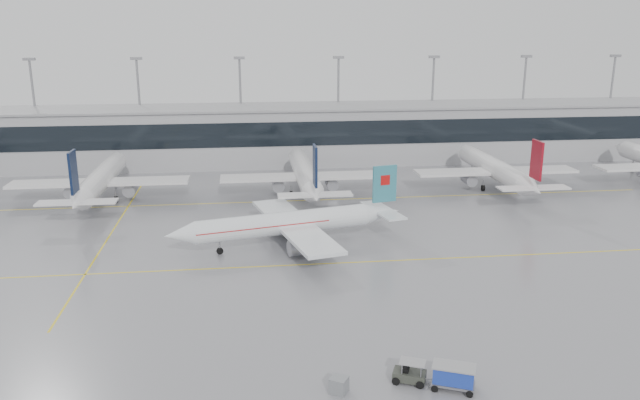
{
  "coord_description": "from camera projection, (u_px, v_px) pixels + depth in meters",
  "views": [
    {
      "loc": [
        -10.34,
        -72.85,
        28.65
      ],
      "look_at": [
        0.0,
        12.0,
        5.0
      ],
      "focal_mm": 35.0,
      "sensor_mm": 36.0,
      "label": 1
    }
  ],
  "objects": [
    {
      "name": "taxi_line_main",
      "position": [
        332.0,
        263.0,
        78.54
      ],
      "size": [
        120.0,
        0.25,
        0.01
      ],
      "primitive_type": "cube",
      "color": "yellow",
      "rests_on": "ground"
    },
    {
      "name": "terminal_glass",
      "position": [
        295.0,
        134.0,
        128.63
      ],
      "size": [
        180.0,
        0.2,
        5.0
      ],
      "primitive_type": "cube",
      "color": "black",
      "rests_on": "ground"
    },
    {
      "name": "parked_jet_d",
      "position": [
        496.0,
        169.0,
        113.86
      ],
      "size": [
        29.64,
        36.96,
        11.72
      ],
      "rotation": [
        0.0,
        0.0,
        1.57
      ],
      "color": "silver",
      "rests_on": "ground"
    },
    {
      "name": "baggage_cart",
      "position": [
        454.0,
        375.0,
        50.9
      ],
      "size": [
        3.92,
        3.12,
        2.14
      ],
      "rotation": [
        0.0,
        0.0,
        -0.41
      ],
      "color": "gray",
      "rests_on": "ground"
    },
    {
      "name": "light_masts",
      "position": [
        290.0,
        98.0,
        140.04
      ],
      "size": [
        156.4,
        1.0,
        22.6
      ],
      "color": "gray",
      "rests_on": "ground"
    },
    {
      "name": "ground",
      "position": [
        332.0,
        263.0,
        78.54
      ],
      "size": [
        320.0,
        320.0,
        0.0
      ],
      "primitive_type": "plane",
      "color": "gray",
      "rests_on": "ground"
    },
    {
      "name": "baggage_tug",
      "position": [
        409.0,
        375.0,
        52.03
      ],
      "size": [
        4.05,
        2.61,
        1.96
      ],
      "rotation": [
        0.0,
        0.0,
        -0.41
      ],
      "color": "#32352E",
      "rests_on": "ground"
    },
    {
      "name": "taxi_line_cross",
      "position": [
        110.0,
        235.0,
        89.39
      ],
      "size": [
        0.25,
        60.0,
        0.01
      ],
      "primitive_type": "cube",
      "color": "yellow",
      "rests_on": "ground"
    },
    {
      "name": "parked_jet_b",
      "position": [
        100.0,
        180.0,
        105.7
      ],
      "size": [
        29.64,
        36.96,
        11.72
      ],
      "rotation": [
        0.0,
        0.0,
        1.57
      ],
      "color": "silver",
      "rests_on": "ground"
    },
    {
      "name": "terminal_roof",
      "position": [
        292.0,
        107.0,
        134.6
      ],
      "size": [
        182.0,
        16.0,
        0.4
      ],
      "primitive_type": "cube",
      "color": "gray",
      "rests_on": "ground"
    },
    {
      "name": "terminal",
      "position": [
        292.0,
        135.0,
        136.26
      ],
      "size": [
        180.0,
        15.0,
        12.0
      ],
      "primitive_type": "cube",
      "color": "#9B9B9F",
      "rests_on": "ground"
    },
    {
      "name": "taxi_line_north",
      "position": [
        307.0,
        200.0,
        107.24
      ],
      "size": [
        120.0,
        0.25,
        0.01
      ],
      "primitive_type": "cube",
      "color": "yellow",
      "rests_on": "ground"
    },
    {
      "name": "gse_unit",
      "position": [
        339.0,
        385.0,
        50.57
      ],
      "size": [
        1.8,
        1.77,
        1.35
      ],
      "primitive_type": "cube",
      "rotation": [
        0.0,
        0.0,
        -0.56
      ],
      "color": "gray",
      "rests_on": "ground"
    },
    {
      "name": "air_canada_jet",
      "position": [
        293.0,
        223.0,
        84.31
      ],
      "size": [
        32.95,
        25.98,
        10.09
      ],
      "rotation": [
        0.0,
        0.0,
        3.38
      ],
      "color": "white",
      "rests_on": "ground"
    },
    {
      "name": "parked_jet_c",
      "position": [
        305.0,
        174.0,
        109.78
      ],
      "size": [
        29.64,
        36.96,
        11.72
      ],
      "rotation": [
        0.0,
        0.0,
        1.57
      ],
      "color": "silver",
      "rests_on": "ground"
    }
  ]
}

